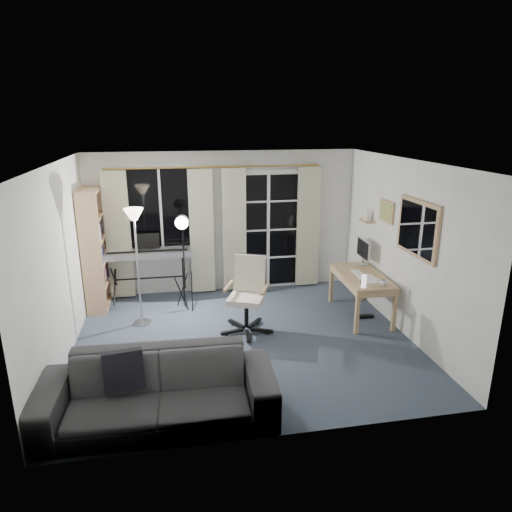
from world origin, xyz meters
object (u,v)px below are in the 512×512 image
(office_chair, at_px, (248,287))
(bookshelf, at_px, (93,252))
(monitor, at_px, (363,250))
(studio_light, at_px, (182,233))
(sofa, at_px, (157,381))
(mug, at_px, (383,282))
(keyboard_piano, at_px, (148,255))
(torchiere_lamp, at_px, (135,232))
(desk, at_px, (362,280))

(office_chair, bearing_deg, bookshelf, 173.32)
(monitor, bearing_deg, studio_light, 176.60)
(bookshelf, bearing_deg, sofa, -73.41)
(office_chair, distance_m, sofa, 2.27)
(mug, bearing_deg, keyboard_piano, 152.23)
(monitor, xyz_separation_m, sofa, (-3.18, -2.47, -0.46))
(torchiere_lamp, bearing_deg, desk, -5.62)
(keyboard_piano, xyz_separation_m, desk, (3.17, -1.22, -0.21))
(office_chair, bearing_deg, keyboard_piano, 159.29)
(bookshelf, xyz_separation_m, monitor, (4.20, -0.70, 0.01))
(bookshelf, height_order, studio_light, bookshelf)
(office_chair, bearing_deg, sofa, -100.21)
(bookshelf, height_order, keyboard_piano, bookshelf)
(bookshelf, height_order, sofa, bookshelf)
(keyboard_piano, relative_size, mug, 13.20)
(bookshelf, height_order, desk, bookshelf)
(keyboard_piano, xyz_separation_m, monitor, (3.37, -0.77, 0.13))
(bookshelf, bearing_deg, office_chair, -30.73)
(torchiere_lamp, xyz_separation_m, desk, (3.27, -0.32, -0.81))
(bookshelf, distance_m, studio_light, 1.50)
(office_chair, bearing_deg, studio_light, 158.79)
(office_chair, xyz_separation_m, sofa, (-1.23, -1.90, -0.18))
(torchiere_lamp, distance_m, desk, 3.38)
(bookshelf, relative_size, keyboard_piano, 1.32)
(torchiere_lamp, distance_m, mug, 3.53)
(studio_light, bearing_deg, office_chair, -39.37)
(torchiere_lamp, bearing_deg, bookshelf, 131.58)
(torchiere_lamp, height_order, sofa, torchiere_lamp)
(studio_light, height_order, desk, studio_light)
(torchiere_lamp, distance_m, keyboard_piano, 1.09)
(bookshelf, relative_size, studio_light, 1.22)
(bookshelf, bearing_deg, torchiere_lamp, -49.71)
(bookshelf, xyz_separation_m, desk, (4.00, -1.15, -0.32))
(torchiere_lamp, distance_m, sofa, 2.54)
(bookshelf, distance_m, sofa, 3.36)
(studio_light, bearing_deg, torchiere_lamp, -144.93)
(bookshelf, bearing_deg, keyboard_piano, 4.01)
(studio_light, relative_size, monitor, 3.26)
(desk, xyz_separation_m, sofa, (-2.98, -2.02, -0.13))
(bookshelf, height_order, monitor, bookshelf)
(mug, bearing_deg, desk, 101.31)
(keyboard_piano, height_order, monitor, keyboard_piano)
(sofa, bearing_deg, keyboard_piano, 95.51)
(studio_light, bearing_deg, bookshelf, 167.08)
(keyboard_piano, relative_size, studio_light, 0.92)
(torchiere_lamp, relative_size, office_chair, 1.60)
(keyboard_piano, bearing_deg, torchiere_lamp, -95.72)
(bookshelf, distance_m, mug, 4.43)
(office_chair, relative_size, desk, 0.86)
(office_chair, height_order, sofa, office_chair)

